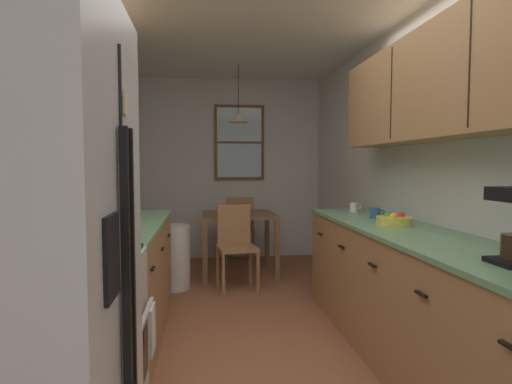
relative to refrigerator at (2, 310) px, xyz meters
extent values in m
plane|color=#995B3D|center=(0.96, 2.20, -0.92)|extent=(12.00, 12.00, 0.00)
cube|color=silver|center=(-0.39, 2.20, 0.36)|extent=(0.10, 9.00, 2.55)
cube|color=silver|center=(2.31, 2.20, 0.36)|extent=(0.10, 9.00, 2.55)
cube|color=silver|center=(0.96, 4.85, 0.36)|extent=(4.40, 0.10, 2.55)
cube|color=white|center=(0.96, 2.20, 1.67)|extent=(4.40, 9.00, 0.08)
cube|color=silver|center=(0.00, 0.00, 0.00)|extent=(0.68, 0.76, 1.83)
cube|color=black|center=(0.34, 0.00, -0.05)|extent=(0.01, 0.01, 1.65)
cube|color=black|center=(0.36, -0.04, -0.05)|extent=(0.02, 0.02, 1.17)
cube|color=black|center=(0.36, 0.04, -0.05)|extent=(0.02, 0.02, 1.17)
cube|color=black|center=(0.35, -0.17, 0.18)|extent=(0.01, 0.15, 0.22)
cube|color=beige|center=(0.35, 0.07, 0.61)|extent=(0.01, 0.05, 0.07)
cube|color=white|center=(0.35, -0.02, 0.48)|extent=(0.01, 0.04, 0.05)
cube|color=silver|center=(-0.03, 0.71, -0.47)|extent=(0.62, 0.63, 0.90)
cube|color=black|center=(0.28, 0.71, -0.50)|extent=(0.01, 0.44, 0.30)
cube|color=silver|center=(0.31, 0.71, -0.29)|extent=(0.02, 0.50, 0.02)
cube|color=black|center=(-0.03, 0.71, -0.01)|extent=(0.59, 0.60, 0.02)
cube|color=silver|center=(-0.31, 0.71, 0.08)|extent=(0.06, 0.63, 0.20)
cylinder|color=#2D2D2D|center=(-0.17, 0.57, 0.01)|extent=(0.15, 0.15, 0.01)
cylinder|color=#2D2D2D|center=(-0.17, 0.85, 0.01)|extent=(0.15, 0.15, 0.01)
cylinder|color=#2D2D2D|center=(0.11, 0.57, 0.01)|extent=(0.15, 0.15, 0.01)
cylinder|color=#2D2D2D|center=(0.11, 0.85, 0.01)|extent=(0.15, 0.15, 0.01)
cube|color=silver|center=(-0.15, 0.71, 0.80)|extent=(0.38, 0.56, 0.33)
cube|color=black|center=(0.04, 0.66, 0.80)|extent=(0.01, 0.34, 0.21)
cube|color=#2D2D33|center=(0.04, 0.90, 0.80)|extent=(0.01, 0.11, 0.21)
cube|color=#A87A4C|center=(-0.04, 1.97, -0.48)|extent=(0.60, 1.86, 0.87)
cube|color=#6B9E70|center=(-0.04, 1.97, -0.03)|extent=(0.63, 1.88, 0.03)
cube|color=black|center=(0.27, 1.35, -0.22)|extent=(0.02, 0.10, 0.01)
cube|color=black|center=(0.27, 1.97, -0.22)|extent=(0.02, 0.10, 0.01)
cube|color=black|center=(0.27, 2.58, -0.22)|extent=(0.02, 0.10, 0.01)
cube|color=#A87A4C|center=(-0.18, 1.92, 1.02)|extent=(0.32, 1.96, 0.74)
cube|color=#2D2319|center=(-0.02, 1.59, 1.02)|extent=(0.01, 0.01, 0.68)
cube|color=#2D2319|center=(-0.02, 2.24, 1.02)|extent=(0.01, 0.01, 0.68)
cube|color=#A87A4C|center=(1.96, 1.26, -0.48)|extent=(0.60, 3.06, 0.87)
cube|color=#6B9E70|center=(1.96, 1.26, -0.03)|extent=(0.63, 3.08, 0.03)
cube|color=black|center=(1.65, 0.04, -0.22)|extent=(0.02, 0.10, 0.01)
cube|color=black|center=(1.65, 0.65, -0.22)|extent=(0.02, 0.10, 0.01)
cube|color=black|center=(1.65, 1.26, -0.22)|extent=(0.02, 0.10, 0.01)
cube|color=black|center=(1.65, 1.88, -0.22)|extent=(0.02, 0.10, 0.01)
cube|color=black|center=(1.65, 2.49, -0.22)|extent=(0.02, 0.10, 0.01)
cube|color=#A87A4C|center=(2.10, 1.21, 0.94)|extent=(0.32, 2.76, 0.71)
cube|color=#2D2319|center=(1.93, 0.76, 0.94)|extent=(0.01, 0.01, 0.65)
cube|color=#2D2319|center=(1.93, 1.67, 0.94)|extent=(0.01, 0.01, 0.65)
cube|color=brown|center=(1.01, 3.87, -0.19)|extent=(0.88, 0.85, 0.03)
cube|color=brown|center=(0.59, 3.48, -0.56)|extent=(0.06, 0.06, 0.71)
cube|color=brown|center=(1.42, 3.48, -0.56)|extent=(0.06, 0.06, 0.71)
cube|color=brown|center=(0.59, 4.27, -0.56)|extent=(0.06, 0.06, 0.71)
cube|color=brown|center=(1.42, 4.27, -0.56)|extent=(0.06, 0.06, 0.71)
cube|color=#A87A4C|center=(0.93, 3.17, -0.47)|extent=(0.45, 0.45, 0.04)
cube|color=#A87A4C|center=(0.91, 3.35, -0.24)|extent=(0.37, 0.08, 0.45)
cylinder|color=#A87A4C|center=(1.14, 3.01, -0.70)|extent=(0.04, 0.04, 0.43)
cylinder|color=#A87A4C|center=(0.78, 2.97, -0.70)|extent=(0.04, 0.04, 0.43)
cylinder|color=#A87A4C|center=(1.09, 3.37, -0.70)|extent=(0.04, 0.04, 0.43)
cylinder|color=#A87A4C|center=(0.73, 3.33, -0.70)|extent=(0.04, 0.04, 0.43)
cube|color=#A87A4C|center=(1.05, 4.58, -0.47)|extent=(0.43, 0.43, 0.04)
cube|color=#A87A4C|center=(1.07, 4.40, -0.24)|extent=(0.37, 0.06, 0.45)
cylinder|color=#A87A4C|center=(0.86, 4.75, -0.70)|extent=(0.04, 0.04, 0.43)
cylinder|color=#A87A4C|center=(1.22, 4.78, -0.70)|extent=(0.04, 0.04, 0.43)
cylinder|color=#A87A4C|center=(0.89, 4.38, -0.70)|extent=(0.04, 0.04, 0.43)
cylinder|color=#A87A4C|center=(1.25, 4.41, -0.70)|extent=(0.04, 0.04, 0.43)
cylinder|color=black|center=(1.01, 3.87, 1.34)|extent=(0.01, 0.01, 0.60)
cone|color=beige|center=(1.01, 3.87, 0.99)|extent=(0.26, 0.26, 0.10)
sphere|color=white|center=(1.01, 3.87, 1.01)|extent=(0.06, 0.06, 0.06)
cube|color=brown|center=(1.09, 4.78, 0.74)|extent=(0.71, 0.04, 1.06)
cube|color=silver|center=(1.09, 4.77, 0.74)|extent=(0.63, 0.01, 0.98)
cube|color=brown|center=(1.09, 4.76, 0.74)|extent=(0.63, 0.02, 0.03)
cylinder|color=white|center=(0.26, 3.31, -0.57)|extent=(0.35, 0.35, 0.69)
cylinder|color=#D84C19|center=(-0.04, 1.24, 0.08)|extent=(0.10, 0.10, 0.19)
cylinder|color=white|center=(-0.04, 1.24, 0.18)|extent=(0.10, 0.10, 0.02)
cube|color=white|center=(0.32, 0.87, -0.42)|extent=(0.02, 0.16, 0.24)
cylinder|color=#335999|center=(1.98, 2.03, 0.03)|extent=(0.09, 0.09, 0.09)
torus|color=#335999|center=(2.03, 2.03, 0.03)|extent=(0.05, 0.01, 0.05)
cylinder|color=white|center=(1.97, 2.49, 0.03)|extent=(0.07, 0.07, 0.09)
torus|color=white|center=(2.01, 2.49, 0.03)|extent=(0.05, 0.01, 0.05)
cylinder|color=#E5D14C|center=(1.96, 1.63, 0.01)|extent=(0.26, 0.26, 0.06)
cylinder|color=black|center=(1.96, 1.63, 0.03)|extent=(0.21, 0.21, 0.03)
sphere|color=red|center=(2.02, 1.65, 0.05)|extent=(0.06, 0.06, 0.06)
sphere|color=green|center=(1.94, 1.69, 0.05)|extent=(0.06, 0.06, 0.06)
sphere|color=yellow|center=(1.93, 1.58, 0.05)|extent=(0.06, 0.06, 0.06)
camera|label=1|loc=(0.58, -1.29, 0.42)|focal=29.75mm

